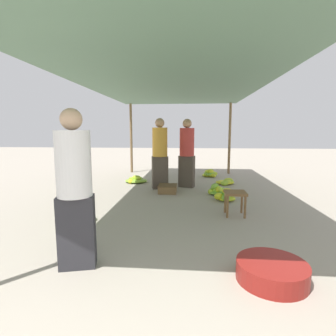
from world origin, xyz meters
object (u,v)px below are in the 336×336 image
object	(u,v)px
banana_pile_left_0	(136,180)
crate_near	(168,189)
vendor_foreground	(75,187)
banana_pile_right_0	(226,182)
banana_pile_right_1	(217,190)
banana_pile_left_1	(79,217)
shopper_walking_far	(160,152)
shopper_walking_mid	(187,152)
basin_black	(272,271)
banana_pile_right_2	(210,174)
banana_pile_right_3	(226,196)
stool	(235,196)

from	to	relation	value
banana_pile_left_0	crate_near	size ratio (longest dim) A/B	1.42
vendor_foreground	banana_pile_right_0	world-z (taller)	vendor_foreground
banana_pile_right_1	banana_pile_left_1	bearing A→B (deg)	-140.25
banana_pile_right_1	shopper_walking_far	world-z (taller)	shopper_walking_far
vendor_foreground	banana_pile_right_1	bearing A→B (deg)	61.95
banana_pile_right_1	shopper_walking_mid	xyz separation A→B (m)	(-0.67, 0.73, 0.77)
vendor_foreground	banana_pile_left_0	world-z (taller)	vendor_foreground
basin_black	crate_near	world-z (taller)	same
banana_pile_right_2	crate_near	world-z (taller)	banana_pile_right_2
vendor_foreground	shopper_walking_mid	world-z (taller)	shopper_walking_mid
banana_pile_left_1	banana_pile_right_0	world-z (taller)	banana_pile_left_1
banana_pile_left_1	shopper_walking_mid	distance (m)	3.17
banana_pile_right_0	banana_pile_right_1	distance (m)	1.19
vendor_foreground	banana_pile_right_3	bearing A→B (deg)	55.96
crate_near	shopper_walking_far	distance (m)	0.91
banana_pile_right_2	crate_near	xyz separation A→B (m)	(-1.10, -2.19, -0.00)
banana_pile_right_2	shopper_walking_far	size ratio (longest dim) A/B	0.31
basin_black	shopper_walking_mid	size ratio (longest dim) A/B	0.39
stool	banana_pile_right_1	bearing A→B (deg)	95.74
banana_pile_right_1	shopper_walking_mid	bearing A→B (deg)	132.50
banana_pile_right_1	banana_pile_right_2	xyz separation A→B (m)	(0.01, 2.26, 0.00)
basin_black	banana_pile_right_1	bearing A→B (deg)	92.86
crate_near	banana_pile_left_1	bearing A→B (deg)	-121.15
banana_pile_right_2	banana_pile_left_0	bearing A→B (deg)	-152.14
banana_pile_left_0	crate_near	xyz separation A→B (m)	(0.95, -1.11, 0.03)
banana_pile_right_3	shopper_walking_far	bearing A→B (deg)	144.67
basin_black	banana_pile_right_2	size ratio (longest dim) A/B	1.25
banana_pile_left_1	crate_near	size ratio (longest dim) A/B	1.25
banana_pile_left_0	banana_pile_right_0	distance (m)	2.38
crate_near	shopper_walking_far	size ratio (longest dim) A/B	0.25
shopper_walking_far	vendor_foreground	bearing A→B (deg)	-96.24
vendor_foreground	shopper_walking_far	distance (m)	3.74
basin_black	crate_near	xyz separation A→B (m)	(-1.25, 3.38, 0.00)
stool	banana_pile_right_1	world-z (taller)	stool
vendor_foreground	shopper_walking_far	xyz separation A→B (m)	(0.41, 3.71, 0.05)
stool	crate_near	xyz separation A→B (m)	(-1.22, 1.49, -0.23)
basin_black	banana_pile_right_3	xyz separation A→B (m)	(-0.05, 2.81, 0.01)
banana_pile_left_1	shopper_walking_mid	size ratio (longest dim) A/B	0.31
vendor_foreground	shopper_walking_far	world-z (taller)	shopper_walking_far
banana_pile_left_0	banana_pile_left_1	size ratio (longest dim) A/B	1.14
banana_pile_right_0	crate_near	world-z (taller)	crate_near
banana_pile_left_1	shopper_walking_far	size ratio (longest dim) A/B	0.31
banana_pile_right_1	banana_pile_right_2	distance (m)	2.26
stool	banana_pile_right_2	world-z (taller)	stool
basin_black	banana_pile_right_2	distance (m)	5.57
stool	basin_black	bearing A→B (deg)	-89.31
vendor_foreground	banana_pile_right_1	size ratio (longest dim) A/B	3.57
banana_pile_right_1	basin_black	bearing A→B (deg)	-87.14
vendor_foreground	basin_black	xyz separation A→B (m)	(1.87, -0.10, -0.73)
crate_near	banana_pile_right_1	bearing A→B (deg)	-4.03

